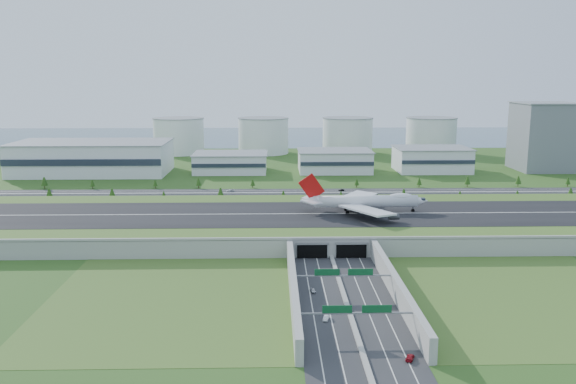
{
  "coord_description": "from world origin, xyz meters",
  "views": [
    {
      "loc": [
        -25.03,
        -303.03,
        78.03
      ],
      "look_at": [
        -16.84,
        35.0,
        12.83
      ],
      "focal_mm": 38.0,
      "sensor_mm": 36.0,
      "label": 1
    }
  ],
  "objects_px": {
    "office_tower": "(545,137)",
    "car_4": "(58,197)",
    "car_1": "(326,318)",
    "car_3": "(410,357)",
    "fuel_tank_a": "(179,136)",
    "boeing_747": "(364,201)",
    "car_7": "(230,190)",
    "car_2": "(356,272)",
    "car_0": "(313,290)",
    "car_5": "(341,190)"
  },
  "relations": [
    {
      "from": "car_0",
      "to": "car_7",
      "type": "distance_m",
      "value": 200.34
    },
    {
      "from": "fuel_tank_a",
      "to": "boeing_747",
      "type": "distance_m",
      "value": 337.92
    },
    {
      "from": "car_7",
      "to": "car_4",
      "type": "bearing_deg",
      "value": -104.81
    },
    {
      "from": "office_tower",
      "to": "car_3",
      "type": "height_order",
      "value": "office_tower"
    },
    {
      "from": "car_2",
      "to": "office_tower",
      "type": "bearing_deg",
      "value": -134.63
    },
    {
      "from": "office_tower",
      "to": "car_0",
      "type": "relative_size",
      "value": 13.31
    },
    {
      "from": "car_0",
      "to": "car_1",
      "type": "height_order",
      "value": "car_1"
    },
    {
      "from": "car_2",
      "to": "car_5",
      "type": "xyz_separation_m",
      "value": [
        13.44,
        174.81,
        0.02
      ]
    },
    {
      "from": "car_1",
      "to": "car_3",
      "type": "relative_size",
      "value": 0.9
    },
    {
      "from": "car_2",
      "to": "car_7",
      "type": "relative_size",
      "value": 0.89
    },
    {
      "from": "car_3",
      "to": "car_7",
      "type": "distance_m",
      "value": 258.56
    },
    {
      "from": "office_tower",
      "to": "car_7",
      "type": "xyz_separation_m",
      "value": [
        -254.52,
        -91.79,
        -26.59
      ]
    },
    {
      "from": "car_3",
      "to": "boeing_747",
      "type": "bearing_deg",
      "value": -71.26
    },
    {
      "from": "car_0",
      "to": "car_5",
      "type": "bearing_deg",
      "value": 68.16
    },
    {
      "from": "boeing_747",
      "to": "car_0",
      "type": "bearing_deg",
      "value": -109.67
    },
    {
      "from": "office_tower",
      "to": "car_4",
      "type": "relative_size",
      "value": 13.05
    },
    {
      "from": "boeing_747",
      "to": "car_1",
      "type": "xyz_separation_m",
      "value": [
        -30.04,
        -121.18,
        -13.1
      ]
    },
    {
      "from": "fuel_tank_a",
      "to": "car_5",
      "type": "bearing_deg",
      "value": -55.69
    },
    {
      "from": "car_3",
      "to": "car_4",
      "type": "height_order",
      "value": "car_4"
    },
    {
      "from": "office_tower",
      "to": "car_3",
      "type": "bearing_deg",
      "value": -118.75
    },
    {
      "from": "boeing_747",
      "to": "car_7",
      "type": "relative_size",
      "value": 12.47
    },
    {
      "from": "fuel_tank_a",
      "to": "car_2",
      "type": "distance_m",
      "value": 402.76
    },
    {
      "from": "fuel_tank_a",
      "to": "car_0",
      "type": "bearing_deg",
      "value": -74.82
    },
    {
      "from": "office_tower",
      "to": "boeing_747",
      "type": "distance_m",
      "value": 262.05
    },
    {
      "from": "office_tower",
      "to": "fuel_tank_a",
      "type": "height_order",
      "value": "office_tower"
    },
    {
      "from": "car_2",
      "to": "car_3",
      "type": "relative_size",
      "value": 0.99
    },
    {
      "from": "car_5",
      "to": "car_3",
      "type": "bearing_deg",
      "value": -19.66
    },
    {
      "from": "car_2",
      "to": "car_3",
      "type": "height_order",
      "value": "car_3"
    },
    {
      "from": "car_1",
      "to": "car_5",
      "type": "xyz_separation_m",
      "value": [
        29.35,
        221.07,
        -0.03
      ]
    },
    {
      "from": "office_tower",
      "to": "car_1",
      "type": "distance_m",
      "value": 376.76
    },
    {
      "from": "car_5",
      "to": "fuel_tank_a",
      "type": "bearing_deg",
      "value": -163.4
    },
    {
      "from": "boeing_747",
      "to": "car_1",
      "type": "relative_size",
      "value": 15.52
    },
    {
      "from": "fuel_tank_a",
      "to": "car_1",
      "type": "distance_m",
      "value": 442.55
    },
    {
      "from": "car_2",
      "to": "car_3",
      "type": "bearing_deg",
      "value": 84.98
    },
    {
      "from": "car_3",
      "to": "car_5",
      "type": "relative_size",
      "value": 1.17
    },
    {
      "from": "office_tower",
      "to": "car_0",
      "type": "height_order",
      "value": "office_tower"
    },
    {
      "from": "office_tower",
      "to": "car_2",
      "type": "relative_size",
      "value": 11.44
    },
    {
      "from": "fuel_tank_a",
      "to": "car_1",
      "type": "height_order",
      "value": "fuel_tank_a"
    },
    {
      "from": "car_3",
      "to": "car_5",
      "type": "height_order",
      "value": "car_3"
    },
    {
      "from": "car_7",
      "to": "car_3",
      "type": "bearing_deg",
      "value": -9.55
    },
    {
      "from": "office_tower",
      "to": "car_4",
      "type": "bearing_deg",
      "value": -163.08
    },
    {
      "from": "car_0",
      "to": "car_7",
      "type": "height_order",
      "value": "car_7"
    },
    {
      "from": "car_5",
      "to": "car_0",
      "type": "bearing_deg",
      "value": -27.0
    },
    {
      "from": "car_0",
      "to": "car_5",
      "type": "relative_size",
      "value": 0.99
    },
    {
      "from": "boeing_747",
      "to": "car_7",
      "type": "bearing_deg",
      "value": 126.58
    },
    {
      "from": "office_tower",
      "to": "car_4",
      "type": "xyz_separation_m",
      "value": [
        -363.76,
        -110.67,
        -26.66
      ]
    },
    {
      "from": "office_tower",
      "to": "car_5",
      "type": "relative_size",
      "value": 13.19
    },
    {
      "from": "fuel_tank_a",
      "to": "boeing_747",
      "type": "height_order",
      "value": "fuel_tank_a"
    },
    {
      "from": "car_3",
      "to": "fuel_tank_a",
      "type": "bearing_deg",
      "value": -51.55
    },
    {
      "from": "car_5",
      "to": "boeing_747",
      "type": "bearing_deg",
      "value": -17.32
    }
  ]
}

